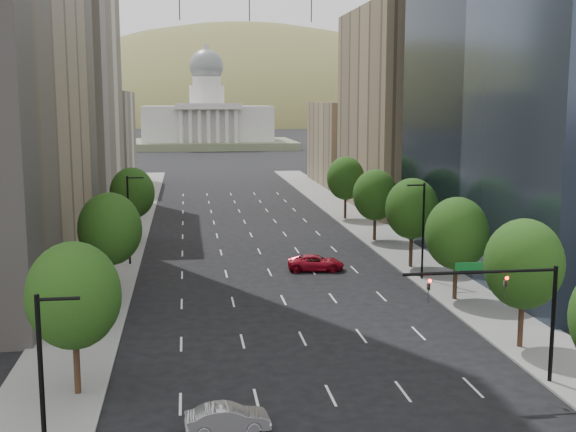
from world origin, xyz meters
name	(u,v)px	position (x,y,z in m)	size (l,w,h in m)	color
sidewalk_left	(104,277)	(-15.50, 60.00, 0.07)	(6.00, 200.00, 0.15)	slate
sidewalk_right	(425,267)	(15.50, 60.00, 0.07)	(6.00, 200.00, 0.15)	slate
midrise_cream_left	(64,92)	(-25.00, 103.00, 17.50)	(14.00, 30.00, 35.00)	beige
filler_left	(94,139)	(-25.00, 136.00, 9.00)	(14.00, 26.00, 18.00)	beige
parking_tan_right	(403,109)	(25.00, 100.00, 15.00)	(14.00, 30.00, 30.00)	#8C7759
filler_right	(353,143)	(25.00, 133.00, 8.00)	(14.00, 26.00, 16.00)	#8C7759
tree_right_1	(524,264)	(14.00, 36.00, 5.75)	(5.20, 5.20, 8.75)	#382316
tree_right_2	(457,234)	(14.00, 48.00, 5.60)	(5.20, 5.20, 8.61)	#382316
tree_right_3	(412,209)	(14.00, 60.00, 5.89)	(5.20, 5.20, 8.89)	#382316
tree_right_4	(375,195)	(14.00, 74.00, 5.46)	(5.20, 5.20, 8.46)	#382316
tree_right_5	(346,178)	(14.00, 90.00, 5.75)	(5.20, 5.20, 8.75)	#382316
tree_left_0	(74,296)	(-14.00, 32.00, 5.75)	(5.20, 5.20, 8.75)	#382316
tree_left_1	(110,229)	(-14.00, 52.00, 5.96)	(5.20, 5.20, 8.97)	#382316
tree_left_2	(132,193)	(-14.00, 78.00, 5.68)	(5.20, 5.20, 8.68)	#382316
streetlight_rn	(422,228)	(13.44, 55.00, 4.84)	(1.70, 0.20, 9.00)	black
streetlight_ls	(44,398)	(-13.44, 20.00, 4.84)	(1.70, 0.20, 9.00)	black
streetlight_ln	(129,218)	(-13.44, 65.00, 4.84)	(1.70, 0.20, 9.00)	black
traffic_signal	(513,299)	(10.53, 30.00, 5.17)	(9.12, 0.40, 7.38)	black
capitol	(207,123)	(0.00, 249.71, 8.58)	(60.00, 40.00, 35.20)	#596647
foothills	(237,166)	(34.67, 599.39, -37.78)	(720.00, 413.00, 263.00)	olive
car_silver	(228,419)	(-5.96, 26.27, 0.69)	(1.47, 4.22, 1.39)	gray
car_red_far	(316,263)	(4.53, 60.19, 0.76)	(2.52, 5.47, 1.52)	maroon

